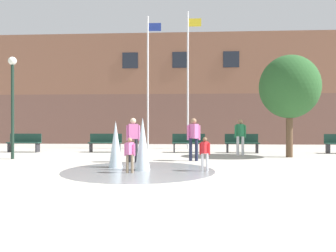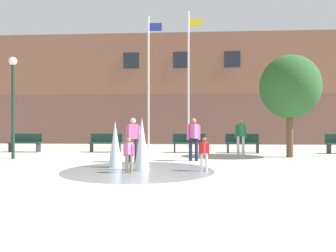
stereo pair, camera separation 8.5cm
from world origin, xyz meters
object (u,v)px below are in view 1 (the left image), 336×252
object	(u,v)px
park_bench_under_left_flagpole	(189,143)
adult_watching	(133,136)
park_bench_far_left	(24,142)
street_tree_near_building	(289,87)
flagpole_right	(188,76)
flagpole_left	(148,78)
lamp_post_left_lane	(12,93)
park_bench_left_of_flagpoles	(105,142)
teen_by_trashcan	(194,136)
child_with_pink_shirt	(130,152)
adult_near_bench	(240,134)
park_bench_under_right_flagpole	(242,143)
child_running	(205,151)

from	to	relation	value
park_bench_under_left_flagpole	adult_watching	xyz separation A→B (m)	(-2.02, -4.29, 0.45)
park_bench_far_left	street_tree_near_building	xyz separation A→B (m)	(12.30, -1.89, 2.44)
flagpole_right	street_tree_near_building	world-z (taller)	flagpole_right
flagpole_left	lamp_post_left_lane	world-z (taller)	flagpole_left
park_bench_left_of_flagpoles	adult_watching	distance (m)	4.76
flagpole_left	flagpole_right	bearing A→B (deg)	0.00
park_bench_left_of_flagpoles	teen_by_trashcan	world-z (taller)	teen_by_trashcan
child_with_pink_shirt	flagpole_left	distance (m)	10.00
adult_near_bench	flagpole_right	xyz separation A→B (m)	(-2.25, 3.88, 3.17)
adult_near_bench	flagpole_left	bearing A→B (deg)	24.87
park_bench_under_left_flagpole	lamp_post_left_lane	bearing A→B (deg)	-153.86
flagpole_right	park_bench_under_right_flagpole	bearing A→B (deg)	-44.79
park_bench_far_left	child_running	bearing A→B (deg)	-36.21
adult_watching	child_with_pink_shirt	distance (m)	2.66
park_bench_left_of_flagpoles	park_bench_under_right_flagpole	bearing A→B (deg)	-0.23
park_bench_left_of_flagpoles	child_with_pink_shirt	xyz separation A→B (m)	(2.41, -6.88, 0.10)
flagpole_left	flagpole_right	world-z (taller)	flagpole_right
park_bench_far_left	adult_near_bench	world-z (taller)	adult_near_bench
street_tree_near_building	adult_near_bench	bearing A→B (deg)	160.96
park_bench_under_right_flagpole	lamp_post_left_lane	bearing A→B (deg)	-160.59
adult_near_bench	adult_watching	bearing A→B (deg)	99.52
park_bench_under_left_flagpole	street_tree_near_building	xyz separation A→B (m)	(4.17, -2.08, 2.44)
flagpole_left	lamp_post_left_lane	bearing A→B (deg)	-128.65
park_bench_under_left_flagpole	flagpole_left	size ratio (longest dim) A/B	0.21
child_running	park_bench_left_of_flagpoles	bearing A→B (deg)	-109.80
park_bench_left_of_flagpoles	park_bench_far_left	bearing A→B (deg)	-177.95
park_bench_left_of_flagpoles	park_bench_under_right_flagpole	world-z (taller)	same
park_bench_under_left_flagpole	child_running	size ratio (longest dim) A/B	1.62
child_running	street_tree_near_building	bearing A→B (deg)	174.23
teen_by_trashcan	flagpole_left	bearing A→B (deg)	159.71
adult_near_bench	street_tree_near_building	bearing A→B (deg)	-133.46
child_running	lamp_post_left_lane	distance (m)	8.23
park_bench_left_of_flagpoles	street_tree_near_building	bearing A→B (deg)	-13.85
child_running	child_with_pink_shirt	xyz separation A→B (m)	(-2.11, -0.48, 0.00)
park_bench_under_left_flagpole	teen_by_trashcan	xyz separation A→B (m)	(0.16, -3.72, 0.45)
park_bench_under_left_flagpole	park_bench_under_right_flagpole	size ratio (longest dim) A/B	1.00
park_bench_far_left	child_running	xyz separation A→B (m)	(8.54, -6.25, 0.10)
child_with_pink_shirt	street_tree_near_building	world-z (taller)	street_tree_near_building
park_bench_under_right_flagpole	street_tree_near_building	bearing A→B (deg)	-51.18
lamp_post_left_lane	flagpole_right	bearing A→B (deg)	40.19
teen_by_trashcan	flagpole_right	size ratio (longest dim) A/B	0.21
lamp_post_left_lane	adult_near_bench	bearing A→B (deg)	12.25
teen_by_trashcan	street_tree_near_building	size ratio (longest dim) A/B	0.37
adult_near_bench	park_bench_under_left_flagpole	bearing A→B (deg)	33.53
park_bench_under_right_flagpole	park_bench_under_left_flagpole	bearing A→B (deg)	178.58
teen_by_trashcan	lamp_post_left_lane	world-z (taller)	lamp_post_left_lane
park_bench_left_of_flagpoles	park_bench_under_left_flagpole	bearing A→B (deg)	0.51
adult_near_bench	lamp_post_left_lane	bearing A→B (deg)	77.82
park_bench_under_left_flagpole	park_bench_far_left	bearing A→B (deg)	-178.73
adult_near_bench	flagpole_right	distance (m)	5.50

